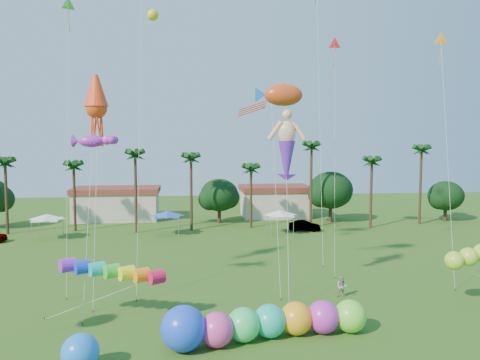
{
  "coord_description": "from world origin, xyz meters",
  "views": [
    {
      "loc": [
        -3.51,
        -20.93,
        11.53
      ],
      "look_at": [
        0.0,
        10.0,
        9.0
      ],
      "focal_mm": 35.0,
      "sensor_mm": 36.0,
      "label": 1
    }
  ],
  "objects": [
    {
      "name": "tree_line",
      "position": [
        3.57,
        44.0,
        4.28
      ],
      "size": [
        69.46,
        8.91,
        11.0
      ],
      "color": "#3A2819",
      "rests_on": "ground"
    },
    {
      "name": "buildings_row",
      "position": [
        -3.09,
        50.0,
        2.0
      ],
      "size": [
        35.0,
        7.0,
        4.0
      ],
      "color": "beige",
      "rests_on": "ground"
    },
    {
      "name": "tent_row",
      "position": [
        -6.0,
        36.33,
        2.75
      ],
      "size": [
        31.0,
        4.0,
        0.6
      ],
      "color": "white",
      "rests_on": "ground"
    },
    {
      "name": "car_b",
      "position": [
        11.6,
        37.76,
        0.67
      ],
      "size": [
        4.28,
        2.28,
        1.34
      ],
      "primitive_type": "imported",
      "rotation": [
        0.0,
        0.0,
        1.35
      ],
      "color": "#4C4C54",
      "rests_on": "ground"
    },
    {
      "name": "spectator_b",
      "position": [
        7.84,
        11.95,
        0.81
      ],
      "size": [
        0.97,
        0.88,
        1.62
      ],
      "primitive_type": "imported",
      "rotation": [
        0.0,
        0.0,
        -0.42
      ],
      "color": "#A5988A",
      "rests_on": "ground"
    },
    {
      "name": "caterpillar_inflatable",
      "position": [
        0.59,
        5.13,
        1.06
      ],
      "size": [
        12.49,
        3.92,
        2.54
      ],
      "rotation": [
        0.0,
        0.0,
        0.16
      ],
      "color": "#EB3D9C",
      "rests_on": "ground"
    },
    {
      "name": "blue_ball",
      "position": [
        -8.95,
        2.59,
        0.96
      ],
      "size": [
        1.91,
        1.91,
        1.91
      ],
      "primitive_type": "sphere",
      "color": "#1B79F5",
      "rests_on": "ground"
    },
    {
      "name": "rainbow_tube",
      "position": [
        -7.19,
        8.58,
        2.97
      ],
      "size": [
        8.97,
        3.28,
        3.44
      ],
      "color": "#D41744",
      "rests_on": "ground"
    },
    {
      "name": "green_worm",
      "position": [
        15.07,
        9.37,
        3.24
      ],
      "size": [
        9.19,
        2.66,
        4.02
      ],
      "color": "#A4DB30",
      "rests_on": "ground"
    },
    {
      "name": "merman_kite",
      "position": [
        3.89,
        13.36,
        10.93
      ],
      "size": [
        2.5,
        5.2,
        13.47
      ],
      "color": "#FABB8E",
      "rests_on": "ground"
    },
    {
      "name": "fish_kite",
      "position": [
        4.16,
        16.0,
        15.25
      ],
      "size": [
        4.74,
        5.14,
        16.23
      ],
      "color": "#CA4116",
      "rests_on": "ground"
    },
    {
      "name": "squid_kite",
      "position": [
        -10.32,
        15.86,
        14.11
      ],
      "size": [
        2.32,
        6.17,
        16.72
      ],
      "color": "#FF4114",
      "rests_on": "ground"
    },
    {
      "name": "lobster_kite",
      "position": [
        -10.15,
        12.93,
        11.59
      ],
      "size": [
        3.55,
        5.7,
        12.2
      ],
      "color": "purple",
      "rests_on": "ground"
    },
    {
      "name": "delta_kite_red",
      "position": [
        9.88,
        20.96,
        20.06
      ],
      "size": [
        1.75,
        4.53,
        21.02
      ],
      "color": "red",
      "rests_on": "ground"
    },
    {
      "name": "delta_kite_yellow",
      "position": [
        17.63,
        16.62,
        19.75
      ],
      "size": [
        1.34,
        4.49,
        20.69
      ],
      "color": "orange",
      "rests_on": "ground"
    },
    {
      "name": "delta_kite_green",
      "position": [
        -12.39,
        16.77,
        21.54
      ],
      "size": [
        1.21,
        3.54,
        22.56
      ],
      "color": "green",
      "rests_on": "ground"
    }
  ]
}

